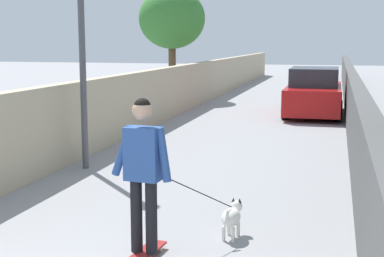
{
  "coord_description": "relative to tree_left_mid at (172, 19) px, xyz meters",
  "views": [
    {
      "loc": [
        -3.18,
        -2.33,
        2.39
      ],
      "look_at": [
        5.29,
        -0.1,
        1.0
      ],
      "focal_mm": 51.51,
      "sensor_mm": 36.0,
      "label": 1
    }
  ],
  "objects": [
    {
      "name": "dog",
      "position": [
        -15.78,
        -5.51,
        -3.02
      ],
      "size": [
        1.21,
        0.94,
        1.06
      ],
      "color": "white",
      "rests_on": "ground"
    },
    {
      "name": "wall_left",
      "position": [
        -7.0,
        -1.58,
        -2.5
      ],
      "size": [
        48.0,
        0.3,
        1.59
      ],
      "primitive_type": "cube",
      "color": "tan",
      "rests_on": "ground"
    },
    {
      "name": "lamp_post",
      "position": [
        -12.8,
        -2.13,
        -0.32
      ],
      "size": [
        0.36,
        0.36,
        4.35
      ],
      "color": "#4C4C51",
      "rests_on": "ground"
    },
    {
      "name": "car_near",
      "position": [
        -3.84,
        -5.99,
        -2.58
      ],
      "size": [
        4.31,
        1.8,
        1.54
      ],
      "color": "#B71414",
      "rests_on": "ground"
    },
    {
      "name": "fence_right",
      "position": [
        -7.0,
        -7.14,
        -2.57
      ],
      "size": [
        48.0,
        0.3,
        1.44
      ],
      "primitive_type": "cube",
      "color": "#4C4C4C",
      "rests_on": "ground"
    },
    {
      "name": "tree_left_mid",
      "position": [
        0.0,
        0.0,
        0.0
      ],
      "size": [
        2.75,
        2.75,
        4.57
      ],
      "color": "brown",
      "rests_on": "ground"
    },
    {
      "name": "skateboard",
      "position": [
        -16.71,
        -4.71,
        -3.23
      ],
      "size": [
        0.82,
        0.28,
        0.08
      ],
      "color": "maroon",
      "rests_on": "ground"
    },
    {
      "name": "ground_plane",
      "position": [
        -5.0,
        -4.36,
        -3.3
      ],
      "size": [
        80.0,
        80.0,
        0.0
      ],
      "primitive_type": "plane",
      "color": "gray"
    },
    {
      "name": "person_skateboarder",
      "position": [
        -16.71,
        -4.71,
        -2.21
      ],
      "size": [
        0.26,
        0.71,
        1.72
      ],
      "color": "black",
      "rests_on": "skateboard"
    }
  ]
}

